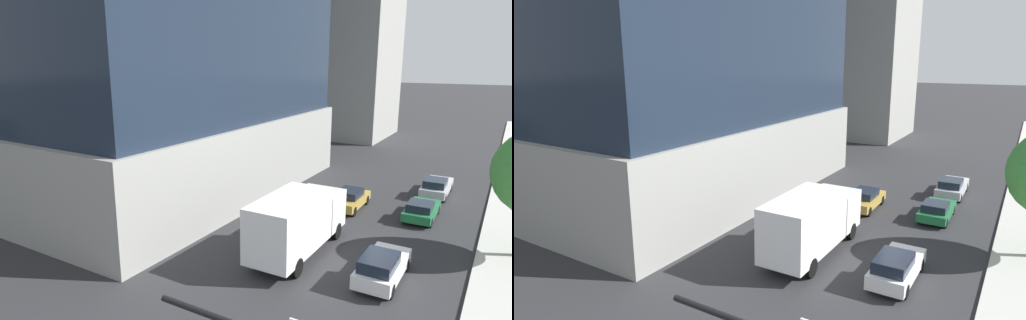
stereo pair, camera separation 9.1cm
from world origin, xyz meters
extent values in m
cube|color=gray|center=(-16.37, 22.49, 2.91)|extent=(16.86, 26.38, 5.82)
cube|color=gray|center=(-14.60, 54.33, 13.32)|extent=(14.48, 12.67, 26.64)
cube|color=red|center=(-10.26, 50.53, 16.42)|extent=(0.90, 0.90, 32.83)
cube|color=#1E6638|center=(2.50, 25.47, 0.53)|extent=(1.78, 4.12, 0.55)
cube|color=#19212D|center=(2.50, 24.79, 1.04)|extent=(1.49, 1.77, 0.47)
cylinder|color=black|center=(1.71, 26.87, 0.31)|extent=(0.22, 0.61, 0.61)
cylinder|color=black|center=(3.28, 26.87, 0.31)|extent=(0.22, 0.61, 0.61)
cylinder|color=black|center=(1.71, 24.07, 0.31)|extent=(0.22, 0.61, 0.61)
cylinder|color=black|center=(3.28, 24.07, 0.31)|extent=(0.22, 0.61, 0.61)
cube|color=silver|center=(2.50, 15.91, 0.62)|extent=(1.75, 4.32, 0.67)
cube|color=#19212D|center=(2.50, 15.14, 1.23)|extent=(1.47, 2.17, 0.56)
cylinder|color=black|center=(1.73, 17.38, 0.34)|extent=(0.22, 0.67, 0.67)
cylinder|color=black|center=(3.26, 17.38, 0.34)|extent=(0.22, 0.67, 0.67)
cylinder|color=black|center=(1.73, 14.44, 0.34)|extent=(0.22, 0.67, 0.67)
cylinder|color=black|center=(3.26, 14.44, 0.34)|extent=(0.22, 0.67, 0.67)
cube|color=#AD8938|center=(-2.23, 24.97, 0.57)|extent=(1.72, 4.16, 0.59)
cube|color=#19212D|center=(-2.23, 24.90, 1.11)|extent=(1.45, 2.05, 0.49)
cylinder|color=black|center=(-2.99, 26.38, 0.33)|extent=(0.22, 0.65, 0.65)
cylinder|color=black|center=(-1.48, 26.38, 0.33)|extent=(0.22, 0.65, 0.65)
cylinder|color=black|center=(-2.99, 23.55, 0.33)|extent=(0.22, 0.65, 0.65)
cylinder|color=black|center=(-1.48, 23.55, 0.33)|extent=(0.22, 0.65, 0.65)
cube|color=#B7B7BC|center=(2.50, 31.42, 0.60)|extent=(1.80, 4.79, 0.63)
cube|color=#19212D|center=(2.50, 30.52, 1.18)|extent=(1.51, 2.02, 0.54)
cylinder|color=black|center=(1.70, 33.04, 0.33)|extent=(0.22, 0.67, 0.67)
cylinder|color=black|center=(3.29, 33.04, 0.33)|extent=(0.22, 0.67, 0.67)
cylinder|color=black|center=(1.70, 29.79, 0.33)|extent=(0.22, 0.67, 0.67)
cylinder|color=black|center=(3.29, 29.79, 0.33)|extent=(0.22, 0.67, 0.67)
cube|color=silver|center=(-2.23, 19.40, 1.67)|extent=(2.48, 2.18, 2.18)
cube|color=white|center=(-2.23, 15.43, 2.01)|extent=(2.48, 5.46, 2.85)
cylinder|color=black|center=(-3.33, 19.40, 0.49)|extent=(0.30, 0.97, 0.97)
cylinder|color=black|center=(-1.14, 19.40, 0.49)|extent=(0.30, 0.97, 0.97)
cylinder|color=black|center=(-3.33, 14.06, 0.49)|extent=(0.30, 0.97, 0.97)
cylinder|color=black|center=(-1.14, 14.06, 0.49)|extent=(0.30, 0.97, 0.97)
camera|label=1|loc=(7.02, -3.35, 10.26)|focal=30.41mm
camera|label=2|loc=(7.10, -3.30, 10.26)|focal=30.41mm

